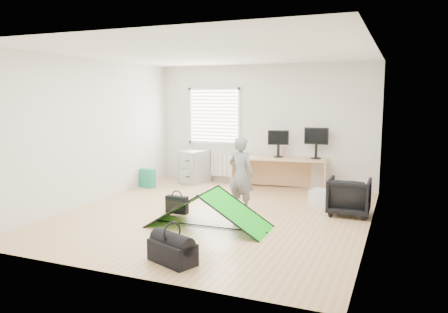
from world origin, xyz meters
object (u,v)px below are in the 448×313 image
at_px(thermos, 284,152).
at_px(person, 241,175).
at_px(filing_cabinet, 195,167).
at_px(desk, 278,174).
at_px(storage_crate, 325,198).
at_px(laptop_bag, 177,205).
at_px(duffel_bag, 172,252).
at_px(office_chair, 349,196).
at_px(monitor_left, 278,147).
at_px(kite, 209,209).
at_px(monitor_right, 316,147).

xyz_separation_m(thermos, person, (-0.17, -2.25, -0.14)).
bearing_deg(filing_cabinet, person, -32.45).
relative_size(desk, storage_crate, 4.02).
xyz_separation_m(person, storage_crate, (1.27, 1.06, -0.52)).
distance_m(filing_cabinet, laptop_bag, 2.72).
height_order(person, storage_crate, person).
bearing_deg(duffel_bag, storage_crate, 92.30).
relative_size(office_chair, duffel_bag, 1.15).
xyz_separation_m(desk, person, (-0.10, -2.08, 0.32)).
height_order(monitor_left, laptop_bag, monitor_left).
bearing_deg(desk, office_chair, -49.79).
bearing_deg(desk, person, -99.87).
bearing_deg(filing_cabinet, storage_crate, -2.85).
relative_size(monitor_left, kite, 0.24).
xyz_separation_m(person, laptop_bag, (-1.00, -0.46, -0.51)).
bearing_deg(laptop_bag, storage_crate, 35.02).
height_order(monitor_left, monitor_right, monitor_right).
relative_size(filing_cabinet, monitor_left, 1.68).
height_order(filing_cabinet, duffel_bag, filing_cabinet).
height_order(monitor_left, duffel_bag, monitor_left).
bearing_deg(monitor_right, laptop_bag, -123.70).
bearing_deg(desk, laptop_bag, -120.56).
bearing_deg(duffel_bag, office_chair, 82.15).
bearing_deg(monitor_right, duffel_bag, -99.10).
height_order(desk, duffel_bag, desk).
relative_size(filing_cabinet, person, 0.57).
bearing_deg(monitor_right, person, -110.17).
xyz_separation_m(monitor_right, storage_crate, (0.41, -1.19, -0.79)).
xyz_separation_m(monitor_left, monitor_right, (0.80, 0.09, 0.03)).
relative_size(office_chair, person, 0.53).
bearing_deg(laptop_bag, monitor_right, 56.62).
xyz_separation_m(monitor_left, laptop_bag, (-1.07, -2.62, -0.76)).
relative_size(thermos, laptop_bag, 0.56).
relative_size(desk, laptop_bag, 5.08).
xyz_separation_m(thermos, storage_crate, (1.10, -1.19, -0.66)).
xyz_separation_m(monitor_right, thermos, (-0.70, 0.00, -0.13)).
height_order(kite, storage_crate, kite).
xyz_separation_m(filing_cabinet, thermos, (2.08, 0.17, 0.43)).
bearing_deg(laptop_bag, office_chair, 21.65).
bearing_deg(laptop_bag, kite, -31.31).
distance_m(monitor_right, thermos, 0.71).
relative_size(storage_crate, duffel_bag, 0.83).
bearing_deg(storage_crate, monitor_right, 108.83).
relative_size(monitor_right, duffel_bag, 0.83).
distance_m(filing_cabinet, storage_crate, 3.35).
bearing_deg(thermos, filing_cabinet, -175.40).
height_order(monitor_right, thermos, monitor_right).
bearing_deg(monitor_left, person, -111.03).
bearing_deg(duffel_bag, kite, 118.63).
height_order(filing_cabinet, office_chair, filing_cabinet).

